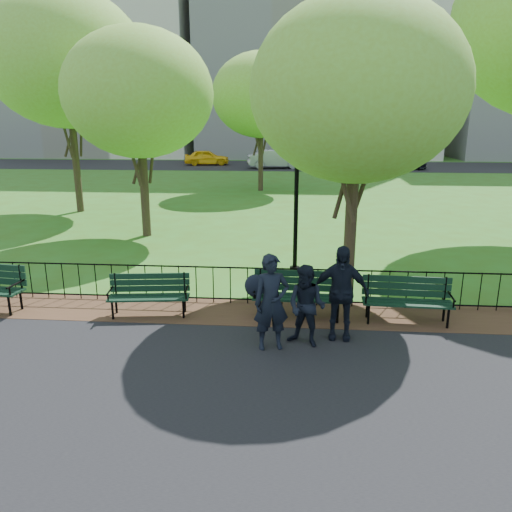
# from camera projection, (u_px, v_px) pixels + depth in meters

# --- Properties ---
(ground) EXTENTS (120.00, 120.00, 0.00)m
(ground) POSITION_uv_depth(u_px,v_px,m) (289.00, 343.00, 9.62)
(ground) COLOR #3A6119
(asphalt_path) EXTENTS (60.00, 9.20, 0.01)m
(asphalt_path) POSITION_uv_depth(u_px,v_px,m) (285.00, 460.00, 6.35)
(asphalt_path) COLOR black
(asphalt_path) RESTS_ON ground
(dirt_strip) EXTENTS (60.00, 1.60, 0.01)m
(dirt_strip) POSITION_uv_depth(u_px,v_px,m) (290.00, 313.00, 11.05)
(dirt_strip) COLOR #3D2A19
(dirt_strip) RESTS_ON ground
(far_street) EXTENTS (70.00, 9.00, 0.01)m
(far_street) POSITION_uv_depth(u_px,v_px,m) (296.00, 166.00, 43.18)
(far_street) COLOR black
(far_street) RESTS_ON ground
(iron_fence) EXTENTS (24.06, 0.06, 1.00)m
(iron_fence) POSITION_uv_depth(u_px,v_px,m) (291.00, 285.00, 11.40)
(iron_fence) COLOR black
(iron_fence) RESTS_ON ground
(apartment_west) EXTENTS (22.00, 15.00, 26.00)m
(apartment_west) POSITION_uv_depth(u_px,v_px,m) (94.00, 31.00, 53.80)
(apartment_west) COLOR silver
(apartment_west) RESTS_ON ground
(apartment_mid) EXTENTS (24.00, 15.00, 30.00)m
(apartment_mid) POSITION_uv_depth(u_px,v_px,m) (318.00, 7.00, 51.42)
(apartment_mid) COLOR silver
(apartment_mid) RESTS_ON ground
(park_bench_main) EXTENTS (2.12, 0.65, 1.10)m
(park_bench_main) POSITION_uv_depth(u_px,v_px,m) (279.00, 288.00, 10.66)
(park_bench_main) COLOR black
(park_bench_main) RESTS_ON ground
(park_bench_left_a) EXTENTS (1.79, 0.75, 0.99)m
(park_bench_left_a) POSITION_uv_depth(u_px,v_px,m) (149.00, 290.00, 10.86)
(park_bench_left_a) COLOR black
(park_bench_left_a) RESTS_ON ground
(park_bench_right_a) EXTENTS (1.87, 0.66, 1.05)m
(park_bench_right_a) POSITION_uv_depth(u_px,v_px,m) (407.00, 295.00, 10.48)
(park_bench_right_a) COLOR black
(park_bench_right_a) RESTS_ON ground
(lamppost) EXTENTS (0.31, 0.31, 3.49)m
(lamppost) POSITION_uv_depth(u_px,v_px,m) (296.00, 205.00, 13.48)
(lamppost) COLOR black
(lamppost) RESTS_ON ground
(tree_near_w) EXTENTS (5.11, 5.11, 7.12)m
(tree_near_w) POSITION_uv_depth(u_px,v_px,m) (139.00, 94.00, 16.89)
(tree_near_w) COLOR #2D2116
(tree_near_w) RESTS_ON ground
(tree_near_e) EXTENTS (4.94, 4.94, 6.89)m
(tree_near_e) POSITION_uv_depth(u_px,v_px,m) (358.00, 90.00, 11.28)
(tree_near_e) COLOR #2D2116
(tree_near_e) RESTS_ON ground
(tree_mid_w) EXTENTS (6.72, 6.72, 9.36)m
(tree_mid_w) POSITION_uv_depth(u_px,v_px,m) (66.00, 60.00, 21.04)
(tree_mid_w) COLOR #2D2116
(tree_mid_w) RESTS_ON ground
(tree_far_c) EXTENTS (5.48, 5.48, 7.64)m
(tree_far_c) POSITION_uv_depth(u_px,v_px,m) (261.00, 95.00, 27.66)
(tree_far_c) COLOR #2D2116
(tree_far_c) RESTS_ON ground
(person_left) EXTENTS (0.75, 0.58, 1.82)m
(person_left) POSITION_uv_depth(u_px,v_px,m) (271.00, 302.00, 9.17)
(person_left) COLOR black
(person_left) RESTS_ON asphalt_path
(person_mid) EXTENTS (0.86, 0.67, 1.57)m
(person_mid) POSITION_uv_depth(u_px,v_px,m) (307.00, 306.00, 9.33)
(person_mid) COLOR black
(person_mid) RESTS_ON asphalt_path
(person_right) EXTENTS (1.13, 0.55, 1.87)m
(person_right) POSITION_uv_depth(u_px,v_px,m) (340.00, 292.00, 9.61)
(person_right) COLOR black
(person_right) RESTS_ON asphalt_path
(taxi) EXTENTS (4.08, 2.15, 1.32)m
(taxi) POSITION_uv_depth(u_px,v_px,m) (207.00, 157.00, 43.63)
(taxi) COLOR yellow
(taxi) RESTS_ON far_street
(sedan_silver) EXTENTS (4.83, 2.45, 1.52)m
(sedan_silver) POSITION_uv_depth(u_px,v_px,m) (275.00, 159.00, 40.88)
(sedan_silver) COLOR #A7ABAF
(sedan_silver) RESTS_ON far_street
(sedan_dark) EXTENTS (5.12, 3.14, 1.39)m
(sedan_dark) POSITION_uv_depth(u_px,v_px,m) (397.00, 160.00, 40.73)
(sedan_dark) COLOR black
(sedan_dark) RESTS_ON far_street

